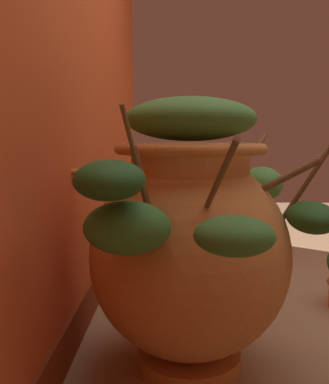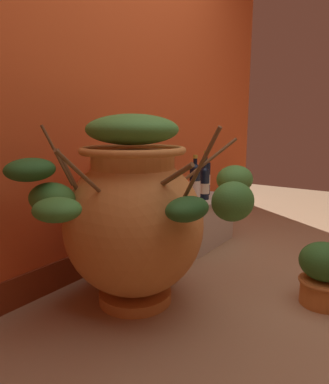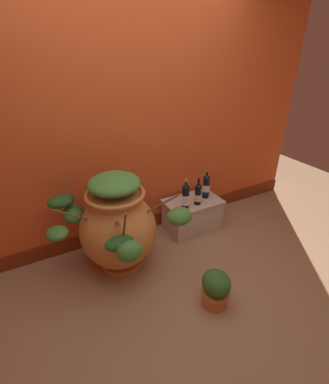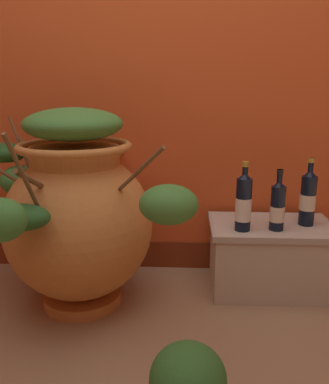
# 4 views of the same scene
# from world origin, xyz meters

# --- Properties ---
(ground_plane) EXTENTS (7.00, 7.00, 0.00)m
(ground_plane) POSITION_xyz_m (0.00, 0.00, 0.00)
(ground_plane) COLOR #9E7A56
(back_wall) EXTENTS (4.40, 0.33, 2.60)m
(back_wall) POSITION_xyz_m (-0.00, 1.20, 1.29)
(back_wall) COLOR #D15123
(back_wall) RESTS_ON ground_plane
(terracotta_urn) EXTENTS (1.16, 1.00, 0.96)m
(terracotta_urn) POSITION_xyz_m (-0.36, 0.65, 0.47)
(terracotta_urn) COLOR #CC7F3D
(terracotta_urn) RESTS_ON ground_plane
(stone_ledge) EXTENTS (0.63, 0.41, 0.36)m
(stone_ledge) POSITION_xyz_m (0.60, 0.86, 0.19)
(stone_ledge) COLOR beige
(stone_ledge) RESTS_ON ground_plane
(wine_bottle_left) EXTENTS (0.07, 0.07, 0.30)m
(wine_bottle_left) POSITION_xyz_m (0.60, 0.78, 0.48)
(wine_bottle_left) COLOR black
(wine_bottle_left) RESTS_ON stone_ledge
(wine_bottle_middle) EXTENTS (0.08, 0.08, 0.35)m
(wine_bottle_middle) POSITION_xyz_m (0.77, 0.86, 0.51)
(wine_bottle_middle) COLOR black
(wine_bottle_middle) RESTS_ON stone_ledge
(wine_bottle_right) EXTENTS (0.08, 0.08, 0.34)m
(wine_bottle_right) POSITION_xyz_m (0.43, 0.76, 0.50)
(wine_bottle_right) COLOR black
(wine_bottle_right) RESTS_ON stone_ledge
(potted_shrub) EXTENTS (0.24, 0.25, 0.33)m
(potted_shrub) POSITION_xyz_m (0.16, -0.15, 0.17)
(potted_shrub) COLOR #C17033
(potted_shrub) RESTS_ON ground_plane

